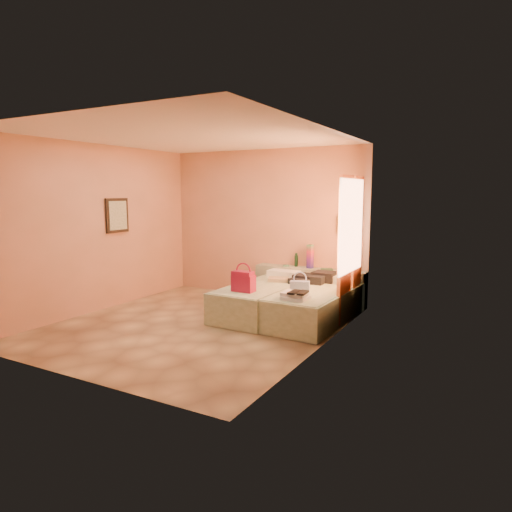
# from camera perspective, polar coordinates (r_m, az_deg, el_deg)

# --- Properties ---
(ground) EXTENTS (4.50, 4.50, 0.00)m
(ground) POSITION_cam_1_polar(r_m,az_deg,el_deg) (7.06, -7.43, -8.58)
(ground) COLOR tan
(ground) RESTS_ON ground
(room_walls) EXTENTS (4.02, 4.51, 2.81)m
(room_walls) POSITION_cam_1_polar(r_m,az_deg,el_deg) (7.12, -3.64, 6.23)
(room_walls) COLOR tan
(room_walls) RESTS_ON ground
(headboard_ledge) EXTENTS (2.05, 0.30, 0.65)m
(headboard_ledge) POSITION_cam_1_polar(r_m,az_deg,el_deg) (8.31, 6.67, -3.73)
(headboard_ledge) COLOR #A4B292
(headboard_ledge) RESTS_ON ground
(bed_left) EXTENTS (0.97, 2.03, 0.50)m
(bed_left) POSITION_cam_1_polar(r_m,az_deg,el_deg) (7.54, 0.98, -5.46)
(bed_left) COLOR beige
(bed_left) RESTS_ON ground
(bed_right) EXTENTS (0.97, 2.03, 0.50)m
(bed_right) POSITION_cam_1_polar(r_m,az_deg,el_deg) (7.18, 7.39, -6.22)
(bed_right) COLOR beige
(bed_right) RESTS_ON ground
(water_bottle) EXTENTS (0.09, 0.09, 0.24)m
(water_bottle) POSITION_cam_1_polar(r_m,az_deg,el_deg) (8.40, 5.05, -0.51)
(water_bottle) COLOR #143824
(water_bottle) RESTS_ON headboard_ledge
(rainbow_box) EXTENTS (0.11, 0.11, 0.42)m
(rainbow_box) POSITION_cam_1_polar(r_m,az_deg,el_deg) (8.21, 6.78, -0.06)
(rainbow_box) COLOR #A21437
(rainbow_box) RESTS_ON headboard_ledge
(small_dish) EXTENTS (0.15, 0.15, 0.03)m
(small_dish) POSITION_cam_1_polar(r_m,az_deg,el_deg) (8.40, 3.77, -1.21)
(small_dish) COLOR #4F9171
(small_dish) RESTS_ON headboard_ledge
(green_book) EXTENTS (0.25, 0.22, 0.03)m
(green_book) POSITION_cam_1_polar(r_m,az_deg,el_deg) (8.05, 8.83, -1.67)
(green_book) COLOR #2A4F38
(green_book) RESTS_ON headboard_ledge
(flower_vase) EXTENTS (0.26, 0.26, 0.29)m
(flower_vase) POSITION_cam_1_polar(r_m,az_deg,el_deg) (7.97, 11.63, -0.91)
(flower_vase) COLOR white
(flower_vase) RESTS_ON headboard_ledge
(magenta_handbag) EXTENTS (0.34, 0.19, 0.32)m
(magenta_handbag) POSITION_cam_1_polar(r_m,az_deg,el_deg) (6.96, -1.58, -3.17)
(magenta_handbag) COLOR #A21437
(magenta_handbag) RESTS_ON bed_left
(khaki_garment) EXTENTS (0.42, 0.38, 0.06)m
(khaki_garment) POSITION_cam_1_polar(r_m,az_deg,el_deg) (7.79, 2.82, -2.94)
(khaki_garment) COLOR tan
(khaki_garment) RESTS_ON bed_left
(clothes_pile) EXTENTS (0.56, 0.56, 0.17)m
(clothes_pile) POSITION_cam_1_polar(r_m,az_deg,el_deg) (7.70, 7.11, -2.70)
(clothes_pile) COLOR black
(clothes_pile) RESTS_ON bed_right
(blue_handbag) EXTENTS (0.31, 0.20, 0.18)m
(blue_handbag) POSITION_cam_1_polar(r_m,az_deg,el_deg) (6.88, 5.50, -3.90)
(blue_handbag) COLOR #4362A2
(blue_handbag) RESTS_ON bed_right
(towel_stack) EXTENTS (0.35, 0.30, 0.10)m
(towel_stack) POSITION_cam_1_polar(r_m,az_deg,el_deg) (6.49, 4.94, -5.00)
(towel_stack) COLOR white
(towel_stack) RESTS_ON bed_right
(sandal_pair) EXTENTS (0.20, 0.27, 0.03)m
(sandal_pair) POSITION_cam_1_polar(r_m,az_deg,el_deg) (6.41, 5.29, -4.57)
(sandal_pair) COLOR black
(sandal_pair) RESTS_ON towel_stack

